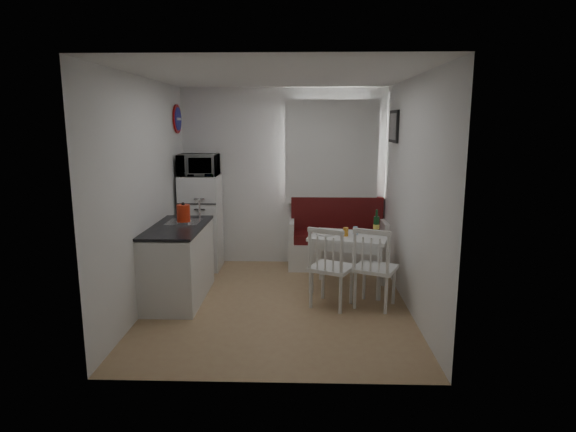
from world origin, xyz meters
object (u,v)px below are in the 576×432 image
at_px(chair_left, 332,259).
at_px(kitchen_counter, 179,262).
at_px(microwave, 199,165).
at_px(bench, 337,245).
at_px(kettle, 183,213).
at_px(wine_bottle, 376,222).
at_px(chair_right, 377,260).
at_px(dining_table, 349,241).
at_px(fridge, 201,222).

bearing_deg(chair_left, kitchen_counter, -162.98).
xyz_separation_m(chair_left, microwave, (-1.80, 1.48, 0.93)).
height_order(bench, microwave, microwave).
height_order(bench, kettle, kettle).
distance_m(microwave, wine_bottle, 2.59).
height_order(bench, chair_left, bench).
relative_size(chair_left, chair_right, 1.02).
bearing_deg(chair_right, chair_left, -155.09).
xyz_separation_m(dining_table, fridge, (-2.05, 0.87, 0.05)).
bearing_deg(chair_right, dining_table, 135.37).
distance_m(dining_table, kettle, 2.08).
bearing_deg(microwave, fridge, 90.00).
height_order(dining_table, wine_bottle, wine_bottle).
xyz_separation_m(kitchen_counter, bench, (2.00, 1.36, -0.12)).
xyz_separation_m(chair_right, fridge, (-2.30, 1.53, 0.09)).
xyz_separation_m(kettle, wine_bottle, (2.37, 0.36, -0.16)).
bearing_deg(kettle, microwave, 91.60).
xyz_separation_m(dining_table, wine_bottle, (0.35, 0.10, 0.24)).
height_order(kitchen_counter, microwave, microwave).
bearing_deg(wine_bottle, dining_table, -164.05).
bearing_deg(kitchen_counter, kettle, 67.42).
bearing_deg(kettle, dining_table, 7.32).
bearing_deg(kitchen_counter, fridge, 89.10).
bearing_deg(chair_left, microwave, 166.59).
relative_size(fridge, microwave, 2.48).
bearing_deg(bench, fridge, -176.73).
xyz_separation_m(dining_table, chair_left, (-0.25, -0.67, -0.04)).
xyz_separation_m(bench, chair_right, (0.33, -1.65, 0.25)).
height_order(chair_left, wine_bottle, wine_bottle).
bearing_deg(kettle, bench, 32.45).
xyz_separation_m(dining_table, chair_right, (0.25, -0.67, -0.04)).
bearing_deg(kitchen_counter, chair_right, -7.10).
height_order(microwave, wine_bottle, microwave).
distance_m(kitchen_counter, dining_table, 2.11).
distance_m(bench, chair_right, 1.70).
distance_m(fridge, kettle, 1.18).
bearing_deg(microwave, dining_table, -21.67).
distance_m(chair_left, wine_bottle, 1.01).
relative_size(bench, fridge, 1.04).
distance_m(kitchen_counter, wine_bottle, 2.50).
bearing_deg(chair_left, bench, 110.00).
xyz_separation_m(bench, microwave, (-1.98, -0.16, 1.18)).
height_order(dining_table, chair_left, chair_left).
height_order(kitchen_counter, chair_right, kitchen_counter).
xyz_separation_m(bench, chair_left, (-0.17, -1.65, 0.25)).
xyz_separation_m(kitchen_counter, microwave, (0.02, 1.19, 1.06)).
bearing_deg(kettle, wine_bottle, 8.62).
relative_size(bench, chair_right, 2.43).
bearing_deg(wine_bottle, fridge, 162.32).
distance_m(fridge, microwave, 0.84).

